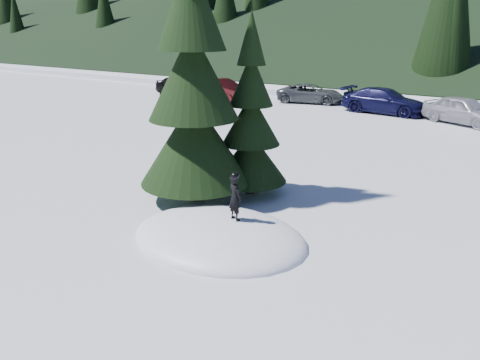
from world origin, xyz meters
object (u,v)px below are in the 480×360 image
Objects in this scene: car_1 at (222,90)px; spruce_short at (251,126)px; spruce_tall at (193,87)px; car_0 at (179,86)px; car_4 at (464,110)px; child_skier at (235,197)px; car_3 at (385,101)px; car_2 at (311,94)px.

spruce_short is at bearing -134.73° from car_1.
spruce_tall reaches higher than car_0.
car_1 is 15.11m from car_4.
spruce_short is 4.82× the size of child_skier.
child_skier is at bearing -167.89° from car_3.
car_2 is at bearing -62.35° from car_0.
spruce_short is 15.71m from car_4.
car_3 is at bearing -65.32° from child_skier.
spruce_tall reaches higher than car_2.
spruce_short is at bearing -171.64° from car_3.
child_skier is 21.79m from car_1.
spruce_short reaches higher than car_4.
child_skier is at bearing -123.50° from car_0.
car_2 is (-5.54, 18.71, -2.70)m from spruce_tall.
car_0 reaches higher than car_2.
spruce_short reaches higher than car_2.
spruce_short is 1.26× the size of car_4.
spruce_tall is 19.70m from car_2.
car_3 is (5.38, -1.14, 0.11)m from car_2.
car_0 reaches higher than car_4.
car_2 is (5.24, 2.94, -0.14)m from car_1.
car_2 is 0.88× the size of car_3.
car_1 is at bearing 117.31° from car_4.
child_skier is at bearing -161.92° from car_4.
spruce_short reaches higher than child_skier.
spruce_short is 1.21× the size of car_2.
spruce_short is at bearing 54.46° from spruce_tall.
spruce_short reaches higher than car_0.
car_0 is 0.85× the size of car_3.
car_0 is at bearing 132.81° from spruce_tall.
car_3 is 4.55m from car_4.
car_4 is (1.83, 18.21, -0.31)m from child_skier.
spruce_tall is 2.01× the size of car_0.
car_0 is 4.12m from car_1.
car_1 is 10.77m from car_3.
spruce_short is 16.27m from car_3.
car_3 is (-2.63, 19.09, -0.31)m from child_skier.
spruce_tall is at bearing -170.63° from car_4.
car_4 is at bearing -80.58° from car_1.
car_1 is 0.91× the size of car_3.
car_2 is at bearing 102.23° from car_4.
spruce_tall is 1.93× the size of car_2.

